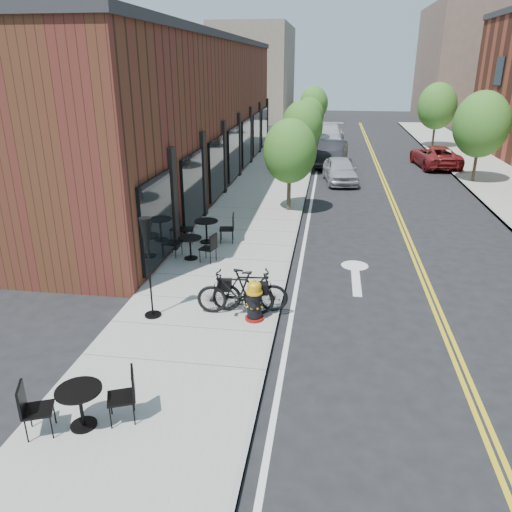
{
  "coord_description": "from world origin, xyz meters",
  "views": [
    {
      "loc": [
        1.07,
        -11.58,
        5.95
      ],
      "look_at": [
        -0.82,
        1.09,
        1.0
      ],
      "focal_mm": 35.0,
      "sensor_mm": 36.0,
      "label": 1
    }
  ],
  "objects_px": {
    "fire_hydrant": "(254,301)",
    "bicycle_left": "(235,293)",
    "bistro_set_a": "(80,402)",
    "bicycle_right": "(250,290)",
    "bistro_set_c": "(206,228)",
    "parked_car_a": "(340,170)",
    "parked_car_b": "(331,153)",
    "patio_umbrella": "(147,247)",
    "bistro_set_b": "(190,245)",
    "parked_car_c": "(328,136)",
    "parked_car_far": "(435,156)"
  },
  "relations": [
    {
      "from": "bistro_set_c",
      "to": "parked_car_a",
      "type": "height_order",
      "value": "parked_car_a"
    },
    {
      "from": "bicycle_right",
      "to": "bistro_set_c",
      "type": "relative_size",
      "value": 0.98
    },
    {
      "from": "bistro_set_c",
      "to": "parked_car_b",
      "type": "xyz_separation_m",
      "value": [
        4.17,
        15.45,
        0.13
      ]
    },
    {
      "from": "bicycle_left",
      "to": "bistro_set_b",
      "type": "xyz_separation_m",
      "value": [
        -2.12,
        3.5,
        -0.11
      ]
    },
    {
      "from": "fire_hydrant",
      "to": "bistro_set_a",
      "type": "xyz_separation_m",
      "value": [
        -2.33,
        -4.23,
        -0.01
      ]
    },
    {
      "from": "bistro_set_a",
      "to": "fire_hydrant",
      "type": "bearing_deg",
      "value": 38.16
    },
    {
      "from": "bistro_set_a",
      "to": "bistro_set_b",
      "type": "height_order",
      "value": "bistro_set_a"
    },
    {
      "from": "bicycle_right",
      "to": "parked_car_far",
      "type": "bearing_deg",
      "value": -27.47
    },
    {
      "from": "bistro_set_b",
      "to": "parked_car_b",
      "type": "bearing_deg",
      "value": 91.89
    },
    {
      "from": "fire_hydrant",
      "to": "parked_car_a",
      "type": "bearing_deg",
      "value": 95.2
    },
    {
      "from": "parked_car_b",
      "to": "parked_car_far",
      "type": "bearing_deg",
      "value": 11.01
    },
    {
      "from": "patio_umbrella",
      "to": "fire_hydrant",
      "type": "bearing_deg",
      "value": 4.19
    },
    {
      "from": "fire_hydrant",
      "to": "parked_car_c",
      "type": "xyz_separation_m",
      "value": [
        1.37,
        28.77,
        0.19
      ]
    },
    {
      "from": "bistro_set_c",
      "to": "bistro_set_a",
      "type": "bearing_deg",
      "value": -97.59
    },
    {
      "from": "parked_car_b",
      "to": "bicycle_left",
      "type": "bearing_deg",
      "value": -89.74
    },
    {
      "from": "bistro_set_c",
      "to": "parked_car_c",
      "type": "distance_m",
      "value": 23.76
    },
    {
      "from": "bistro_set_c",
      "to": "parked_car_far",
      "type": "bearing_deg",
      "value": 48.21
    },
    {
      "from": "bistro_set_c",
      "to": "parked_car_a",
      "type": "distance_m",
      "value": 11.71
    },
    {
      "from": "bistro_set_c",
      "to": "fire_hydrant",
      "type": "bearing_deg",
      "value": -73.49
    },
    {
      "from": "bistro_set_b",
      "to": "patio_umbrella",
      "type": "distance_m",
      "value": 4.13
    },
    {
      "from": "bicycle_right",
      "to": "bistro_set_c",
      "type": "height_order",
      "value": "bicycle_right"
    },
    {
      "from": "bicycle_right",
      "to": "parked_car_far",
      "type": "xyz_separation_m",
      "value": [
        8.14,
        20.88,
        -0.03
      ]
    },
    {
      "from": "bicycle_left",
      "to": "parked_car_b",
      "type": "xyz_separation_m",
      "value": [
        2.18,
        20.56,
        0.07
      ]
    },
    {
      "from": "bicycle_right",
      "to": "parked_car_a",
      "type": "xyz_separation_m",
      "value": [
        2.34,
        15.65,
        -0.02
      ]
    },
    {
      "from": "fire_hydrant",
      "to": "bicycle_left",
      "type": "height_order",
      "value": "bicycle_left"
    },
    {
      "from": "parked_car_a",
      "to": "parked_car_far",
      "type": "height_order",
      "value": "parked_car_a"
    },
    {
      "from": "bistro_set_b",
      "to": "parked_car_a",
      "type": "bearing_deg",
      "value": 84.82
    },
    {
      "from": "bicycle_right",
      "to": "bistro_set_a",
      "type": "xyz_separation_m",
      "value": [
        -2.16,
        -4.65,
        -0.08
      ]
    },
    {
      "from": "bicycle_right",
      "to": "bistro_set_a",
      "type": "relative_size",
      "value": 1.04
    },
    {
      "from": "bistro_set_b",
      "to": "parked_car_c",
      "type": "xyz_separation_m",
      "value": [
        3.99,
        25.04,
        0.21
      ]
    },
    {
      "from": "fire_hydrant",
      "to": "bicycle_left",
      "type": "distance_m",
      "value": 0.56
    },
    {
      "from": "parked_car_far",
      "to": "parked_car_c",
      "type": "bearing_deg",
      "value": -55.02
    },
    {
      "from": "fire_hydrant",
      "to": "bicycle_right",
      "type": "distance_m",
      "value": 0.46
    },
    {
      "from": "bistro_set_a",
      "to": "bistro_set_c",
      "type": "relative_size",
      "value": 0.94
    },
    {
      "from": "bistro_set_b",
      "to": "parked_car_c",
      "type": "distance_m",
      "value": 25.36
    },
    {
      "from": "parked_car_a",
      "to": "parked_car_b",
      "type": "distance_m",
      "value": 4.74
    },
    {
      "from": "bicycle_left",
      "to": "parked_car_b",
      "type": "height_order",
      "value": "parked_car_b"
    },
    {
      "from": "bistro_set_a",
      "to": "bicycle_right",
      "type": "bearing_deg",
      "value": 42.13
    },
    {
      "from": "bicycle_left",
      "to": "parked_car_a",
      "type": "xyz_separation_m",
      "value": [
        2.67,
        15.85,
        -0.03
      ]
    },
    {
      "from": "bicycle_right",
      "to": "parked_car_a",
      "type": "relative_size",
      "value": 0.49
    },
    {
      "from": "fire_hydrant",
      "to": "bistro_set_c",
      "type": "bearing_deg",
      "value": 127.95
    },
    {
      "from": "bistro_set_b",
      "to": "parked_car_far",
      "type": "bearing_deg",
      "value": 74.96
    },
    {
      "from": "patio_umbrella",
      "to": "parked_car_a",
      "type": "relative_size",
      "value": 0.64
    },
    {
      "from": "bistro_set_a",
      "to": "parked_car_far",
      "type": "bearing_deg",
      "value": 45.06
    },
    {
      "from": "bistro_set_a",
      "to": "parked_car_a",
      "type": "bearing_deg",
      "value": 54.53
    },
    {
      "from": "bicycle_left",
      "to": "bistro_set_c",
      "type": "height_order",
      "value": "bicycle_left"
    },
    {
      "from": "bistro_set_b",
      "to": "parked_car_b",
      "type": "xyz_separation_m",
      "value": [
        4.3,
        17.05,
        0.18
      ]
    },
    {
      "from": "parked_car_c",
      "to": "bistro_set_b",
      "type": "bearing_deg",
      "value": -95.08
    },
    {
      "from": "parked_car_a",
      "to": "patio_umbrella",
      "type": "bearing_deg",
      "value": -113.87
    },
    {
      "from": "bistro_set_c",
      "to": "patio_umbrella",
      "type": "bearing_deg",
      "value": -98.78
    }
  ]
}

